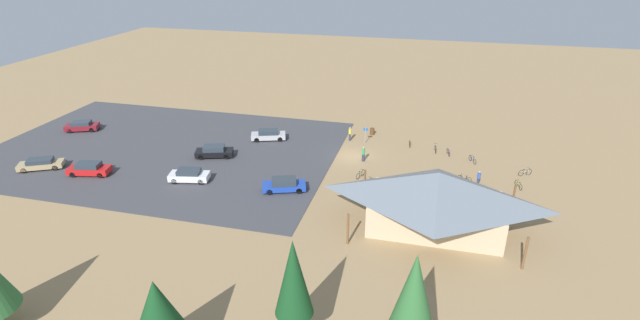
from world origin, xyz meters
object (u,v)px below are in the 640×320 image
Objects in this scene: bicycle_purple_near_porch at (448,152)px; car_tan_back_corner at (41,164)px; bicycle_silver_lone_east at (525,172)px; pine_midwest at (293,278)px; bicycle_teal_trailside at (367,182)px; car_silver_near_entry at (268,135)px; bicycle_black_edge_north at (464,179)px; car_black_second_row at (214,151)px; visitor_crossing_yard at (363,154)px; visitor_near_lot at (479,178)px; pine_far_west at (157,309)px; visitor_at_bikes at (350,134)px; bicycle_green_by_bin at (360,174)px; bicycle_blue_edge_south at (472,160)px; car_red_inner_stall at (89,169)px; car_white_end_stall at (189,175)px; bicycle_red_yard_front at (410,144)px; trash_bin at (372,131)px; bike_pavilion at (437,197)px; car_blue_far_end at (284,185)px; bicycle_white_front_row at (435,149)px; bicycle_yellow_mid_cluster at (519,185)px; car_maroon_aisle_side at (82,126)px; pine_east at (414,296)px; lot_sign at (365,133)px.

car_tan_back_corner reaches higher than bicycle_purple_near_porch.
bicycle_silver_lone_east is at bearing -167.44° from car_tan_back_corner.
bicycle_purple_near_porch is (-9.20, -33.85, -5.12)m from pine_midwest.
bicycle_teal_trailside is at bearing 51.18° from bicycle_purple_near_porch.
car_silver_near_entry is at bearing 2.10° from bicycle_purple_near_porch.
bicycle_black_edge_north is (-10.96, -26.81, -5.11)m from pine_midwest.
car_black_second_row is 2.61× the size of visitor_crossing_yard.
visitor_near_lot is at bearing 112.62° from bicycle_purple_near_porch.
pine_far_west reaches higher than car_black_second_row.
bicycle_teal_trailside is at bearing 13.78° from visitor_near_lot.
bicycle_green_by_bin is at bearing 107.12° from visitor_at_bikes.
bicycle_blue_edge_south is 0.33× the size of car_red_inner_stall.
car_silver_near_entry reaches higher than bicycle_silver_lone_east.
car_white_end_stall is 21.61m from visitor_at_bikes.
bicycle_red_yard_front is 0.36× the size of car_white_end_stall.
trash_bin reaches higher than bicycle_green_by_bin.
bicycle_silver_lone_east is 0.30× the size of car_tan_back_corner.
bicycle_blue_edge_south is 25.74m from car_silver_near_entry.
bike_pavilion is 18.54m from pine_midwest.
car_blue_far_end is (18.27, 6.81, 0.38)m from bicycle_black_edge_north.
trash_bin is at bearing -86.99° from bicycle_green_by_bin.
bicycle_green_by_bin is 36.40m from car_tan_back_corner.
car_white_end_stall is at bearing -175.57° from car_tan_back_corner.
bicycle_black_edge_north is 0.86× the size of bicycle_white_front_row.
bike_pavilion is at bearing 55.02° from bicycle_silver_lone_east.
car_tan_back_corner is at bearing 8.15° from bicycle_teal_trailside.
car_silver_near_entry is (21.80, -16.46, -2.51)m from bike_pavilion.
pine_far_west is 35.66m from visitor_near_lot.
car_black_second_row reaches higher than bicycle_silver_lone_east.
car_silver_near_entry is (30.23, -6.23, 0.38)m from bicycle_yellow_mid_cluster.
pine_far_west is 1.33× the size of car_silver_near_entry.
car_black_second_row reaches higher than bicycle_green_by_bin.
car_maroon_aisle_side is at bearing 5.59° from bicycle_white_front_row.
car_silver_near_entry is (18.15, 2.47, 0.38)m from bicycle_red_yard_front.
car_black_second_row is 2.78× the size of visitor_near_lot.
pine_east is at bearing 142.55° from car_white_end_stall.
visitor_crossing_yard is at bearing 12.88° from bicycle_blue_edge_south.
bicycle_blue_edge_south is 0.33× the size of car_silver_near_entry.
car_maroon_aisle_side is at bearing 0.22° from bicycle_silver_lone_east.
visitor_near_lot is at bearing 165.52° from car_silver_near_entry.
car_red_inner_stall is at bearing 26.91° from bicycle_red_yard_front.
car_tan_back_corner is at bearing 108.26° from car_maroon_aisle_side.
car_tan_back_corner is (52.37, 8.60, 0.34)m from bicycle_yellow_mid_cluster.
car_white_end_stall reaches higher than car_tan_back_corner.
car_maroon_aisle_side is at bearing -0.62° from visitor_crossing_yard.
bicycle_green_by_bin is 0.33× the size of car_blue_far_end.
pine_far_west is at bearing 81.15° from lot_sign.
trash_bin is at bearing -42.44° from visitor_near_lot.
trash_bin is 0.20× the size of car_white_end_stall.
car_blue_far_end is at bearing 44.12° from bicycle_white_front_row.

